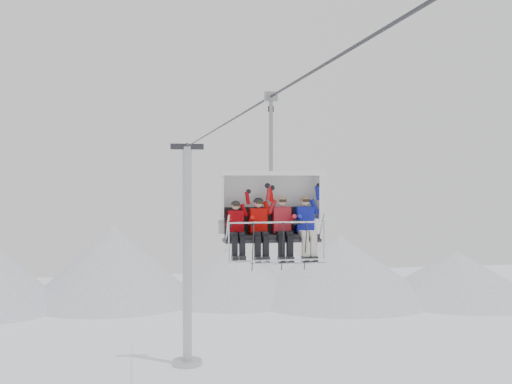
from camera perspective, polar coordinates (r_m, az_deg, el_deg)
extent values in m
cone|color=silver|center=(61.44, -12.55, -6.20)|extent=(16.00, 16.00, 7.00)
cone|color=silver|center=(61.27, -2.15, -7.14)|extent=(14.00, 14.00, 5.00)
cone|color=silver|center=(61.61, 7.43, -6.64)|extent=(18.00, 18.00, 6.00)
cone|color=silver|center=(64.23, 17.43, -7.03)|extent=(16.00, 16.00, 4.50)
cone|color=silver|center=(65.38, 2.68, -6.84)|extent=(12.00, 12.00, 4.50)
cylinder|color=#A8AAAF|center=(39.34, -6.13, -5.69)|extent=(0.56, 0.56, 13.30)
cylinder|color=#A8AAAF|center=(40.62, -6.11, -14.83)|extent=(1.80, 1.80, 0.30)
cube|color=#2A2B2F|center=(39.11, -6.15, 4.03)|extent=(2.00, 0.35, 0.35)
cylinder|color=#2A2B2F|center=(17.35, 0.00, 7.71)|extent=(0.06, 50.00, 0.06)
cube|color=black|center=(15.36, 1.41, -3.96)|extent=(2.21, 0.55, 0.10)
cube|color=black|center=(15.58, 1.20, -2.52)|extent=(2.21, 0.10, 0.64)
cube|color=#2A2B2F|center=(15.37, 1.41, -4.30)|extent=(2.31, 0.60, 0.08)
cube|color=white|center=(15.78, 1.04, -1.02)|extent=(2.46, 0.10, 1.46)
cube|color=white|center=(15.38, 1.35, 1.66)|extent=(2.46, 0.90, 0.10)
cylinder|color=silver|center=(14.79, 1.86, -2.72)|extent=(2.25, 0.04, 0.04)
cylinder|color=silver|center=(14.81, 1.92, -6.10)|extent=(2.25, 0.04, 0.04)
cylinder|color=gray|center=(15.43, 1.33, 5.08)|extent=(0.10, 0.10, 1.85)
cube|color=gray|center=(15.52, 1.33, 8.48)|extent=(0.30, 0.18, 0.22)
cube|color=#A50309|center=(15.21, -1.84, -2.69)|extent=(0.37, 0.25, 0.55)
sphere|color=tan|center=(15.15, -1.82, -1.23)|extent=(0.20, 0.20, 0.20)
cube|color=black|center=(14.80, -1.91, -4.82)|extent=(0.12, 0.15, 0.44)
cube|color=black|center=(14.83, -1.23, -4.81)|extent=(0.12, 0.15, 0.44)
cube|color=#ABACB4|center=(14.75, -1.85, -6.26)|extent=(0.08, 1.69, 0.26)
cube|color=#ABACB4|center=(14.78, -1.16, -6.24)|extent=(0.08, 1.69, 0.26)
cube|color=#CD0804|center=(15.30, 0.18, -2.57)|extent=(0.40, 0.27, 0.59)
sphere|color=tan|center=(15.24, 0.21, -1.00)|extent=(0.22, 0.22, 0.22)
cube|color=black|center=(14.90, 0.15, -4.85)|extent=(0.13, 0.15, 0.48)
cube|color=black|center=(14.94, 0.87, -4.84)|extent=(0.13, 0.15, 0.48)
cube|color=#ABACB4|center=(14.85, 0.22, -6.35)|extent=(0.09, 1.69, 0.26)
cube|color=#ABACB4|center=(14.88, 0.95, -6.33)|extent=(0.09, 1.69, 0.26)
cube|color=#B21C27|center=(15.42, 2.27, -2.49)|extent=(0.42, 0.28, 0.62)
sphere|color=tan|center=(15.36, 2.30, -0.85)|extent=(0.23, 0.23, 0.23)
cube|color=black|center=(15.02, 2.28, -4.85)|extent=(0.14, 0.15, 0.50)
cube|color=black|center=(15.07, 3.02, -4.83)|extent=(0.14, 0.15, 0.50)
cube|color=#ABACB4|center=(14.97, 2.37, -6.38)|extent=(0.10, 1.69, 0.26)
cube|color=#ABACB4|center=(15.02, 3.11, -6.35)|extent=(0.10, 1.69, 0.26)
cube|color=#121BA6|center=(15.56, 4.33, -2.46)|extent=(0.42, 0.28, 0.62)
sphere|color=tan|center=(15.50, 4.37, -0.84)|extent=(0.23, 0.23, 0.23)
cube|color=beige|center=(15.16, 4.40, -4.79)|extent=(0.14, 0.15, 0.50)
cube|color=beige|center=(15.22, 5.13, -4.78)|extent=(0.14, 0.15, 0.50)
cube|color=#ABACB4|center=(15.11, 4.50, -6.31)|extent=(0.10, 1.69, 0.26)
cube|color=#ABACB4|center=(15.17, 5.23, -6.28)|extent=(0.10, 1.69, 0.26)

